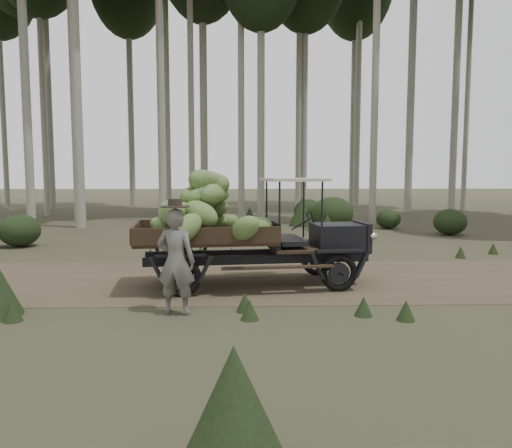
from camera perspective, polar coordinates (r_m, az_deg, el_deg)
name	(u,v)px	position (r m, az deg, el deg)	size (l,w,h in m)	color
ground	(276,280)	(9.96, 2.35, -6.39)	(120.00, 120.00, 0.00)	#473D2B
dirt_track	(276,280)	(9.96, 2.35, -6.36)	(70.00, 4.00, 0.01)	brown
banana_truck	(225,218)	(9.18, -3.55, 0.71)	(4.54, 2.39, 2.25)	black
farmer	(176,260)	(7.52, -9.14, -4.09)	(0.65, 0.50, 1.73)	#615E59
undergrowth	(372,238)	(12.62, 13.16, -1.55)	(23.31, 24.17, 1.35)	#233319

